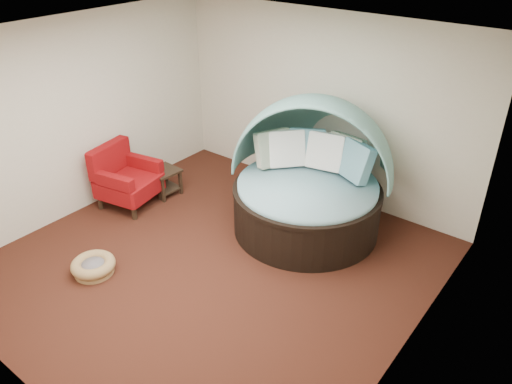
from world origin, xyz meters
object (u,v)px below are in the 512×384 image
Objects in this scene: canopy_daybed at (310,170)px; pet_basket at (93,266)px; side_table at (164,179)px; red_armchair at (125,178)px.

pet_basket is (-1.50, -2.57, -0.77)m from canopy_daybed.
canopy_daybed reaches higher than side_table.
side_table is (-2.26, -0.65, -0.59)m from canopy_daybed.
red_armchair is at bearing -114.09° from side_table.
canopy_daybed is 5.69× the size of side_table.
red_armchair is 0.62m from side_table.
canopy_daybed is 3.07m from pet_basket.
side_table is at bearing 111.64° from pet_basket.
canopy_daybed is at bearing 59.72° from pet_basket.
canopy_daybed is 2.43m from side_table.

